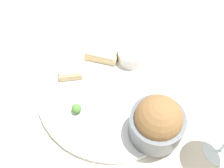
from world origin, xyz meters
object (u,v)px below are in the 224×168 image
at_px(cheese_toast_far, 70,66).
at_px(sauce_ramekin, 131,55).
at_px(napkin, 216,69).
at_px(cheese_toast_near, 103,51).
at_px(salad_bowl, 157,122).

bearing_deg(cheese_toast_far, sauce_ramekin, -122.30).
distance_m(sauce_ramekin, napkin, 0.21).
bearing_deg(sauce_ramekin, cheese_toast_near, 31.67).
bearing_deg(napkin, cheese_toast_far, 48.60).
distance_m(salad_bowl, sauce_ramekin, 0.19).
relative_size(sauce_ramekin, cheese_toast_far, 0.70).
bearing_deg(cheese_toast_far, cheese_toast_near, -102.29).
bearing_deg(salad_bowl, napkin, -87.07).
relative_size(cheese_toast_near, napkin, 0.52).
xyz_separation_m(cheese_toast_near, napkin, (-0.21, -0.18, -0.02)).
xyz_separation_m(salad_bowl, cheese_toast_near, (0.22, -0.06, -0.03)).
height_order(salad_bowl, cheese_toast_far, salad_bowl).
relative_size(salad_bowl, cheese_toast_near, 1.13).
height_order(cheese_toast_near, napkin, cheese_toast_near).
bearing_deg(napkin, salad_bowl, 92.93).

